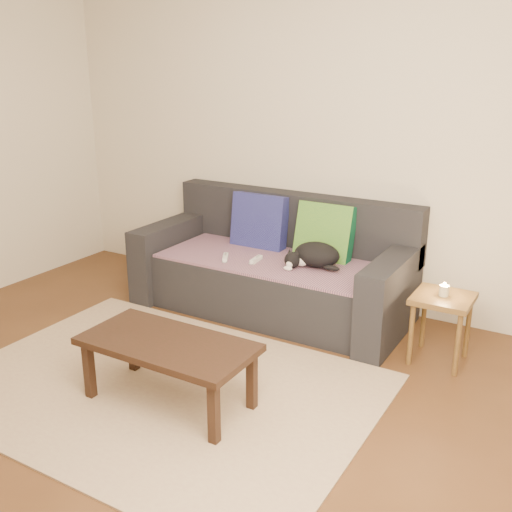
# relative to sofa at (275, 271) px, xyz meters

# --- Properties ---
(ground) EXTENTS (4.50, 4.50, 0.00)m
(ground) POSITION_rel_sofa_xyz_m (0.00, -1.57, -0.31)
(ground) COLOR brown
(ground) RESTS_ON ground
(back_wall) EXTENTS (4.50, 0.04, 2.60)m
(back_wall) POSITION_rel_sofa_xyz_m (0.00, 0.43, 0.99)
(back_wall) COLOR beige
(back_wall) RESTS_ON ground
(sofa) EXTENTS (2.10, 0.94, 0.87)m
(sofa) POSITION_rel_sofa_xyz_m (0.00, 0.00, 0.00)
(sofa) COLOR #232328
(sofa) RESTS_ON ground
(throw_blanket) EXTENTS (1.66, 0.74, 0.02)m
(throw_blanket) POSITION_rel_sofa_xyz_m (0.00, -0.09, 0.12)
(throw_blanket) COLOR #412B50
(throw_blanket) RESTS_ON sofa
(cushion_navy) EXTENTS (0.46, 0.18, 0.47)m
(cushion_navy) POSITION_rel_sofa_xyz_m (-0.24, 0.17, 0.32)
(cushion_navy) COLOR #161353
(cushion_navy) RESTS_ON throw_blanket
(cushion_green) EXTENTS (0.44, 0.22, 0.46)m
(cushion_green) POSITION_rel_sofa_xyz_m (0.34, 0.17, 0.32)
(cushion_green) COLOR #0C4F31
(cushion_green) RESTS_ON throw_blanket
(cat) EXTENTS (0.42, 0.35, 0.18)m
(cat) POSITION_rel_sofa_xyz_m (0.37, -0.08, 0.22)
(cat) COLOR black
(cat) RESTS_ON throw_blanket
(wii_remote_a) EXTENTS (0.10, 0.15, 0.03)m
(wii_remote_a) POSITION_rel_sofa_xyz_m (-0.28, -0.27, 0.15)
(wii_remote_a) COLOR white
(wii_remote_a) RESTS_ON throw_blanket
(wii_remote_b) EXTENTS (0.05, 0.15, 0.03)m
(wii_remote_b) POSITION_rel_sofa_xyz_m (-0.05, -0.20, 0.15)
(wii_remote_b) COLOR white
(wii_remote_b) RESTS_ON throw_blanket
(side_table) EXTENTS (0.36, 0.36, 0.45)m
(side_table) POSITION_rel_sofa_xyz_m (1.34, -0.22, 0.07)
(side_table) COLOR brown
(side_table) RESTS_ON ground
(candle) EXTENTS (0.06, 0.06, 0.09)m
(candle) POSITION_rel_sofa_xyz_m (1.34, -0.22, 0.18)
(candle) COLOR beige
(candle) RESTS_ON side_table
(rug) EXTENTS (2.50, 1.80, 0.01)m
(rug) POSITION_rel_sofa_xyz_m (0.00, -1.42, -0.30)
(rug) COLOR tan
(rug) RESTS_ON ground
(coffee_table) EXTENTS (0.99, 0.49, 0.39)m
(coffee_table) POSITION_rel_sofa_xyz_m (0.15, -1.52, 0.04)
(coffee_table) COLOR black
(coffee_table) RESTS_ON rug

